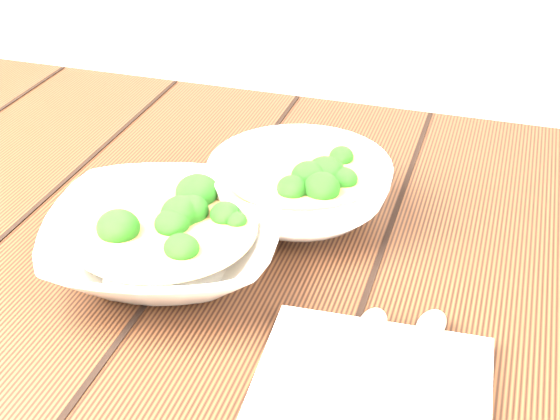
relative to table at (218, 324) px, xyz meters
name	(u,v)px	position (x,y,z in m)	size (l,w,h in m)	color
table	(218,324)	(0.00, 0.00, 0.00)	(1.20, 0.80, 0.75)	#331C0E
soup_bowl_front	(164,240)	(-0.03, -0.06, 0.15)	(0.29, 0.29, 0.07)	silver
soup_bowl_back	(299,187)	(0.07, 0.08, 0.15)	(0.21, 0.21, 0.07)	silver
trivet	(225,201)	(-0.01, 0.06, 0.13)	(0.10, 0.10, 0.02)	black
napkin	(372,386)	(0.21, -0.17, 0.13)	(0.19, 0.16, 0.01)	beige
spoon_left	(365,346)	(0.20, -0.14, 0.13)	(0.03, 0.16, 0.01)	#ADA699
spoon_right	(421,346)	(0.24, -0.12, 0.13)	(0.04, 0.16, 0.01)	#ADA699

